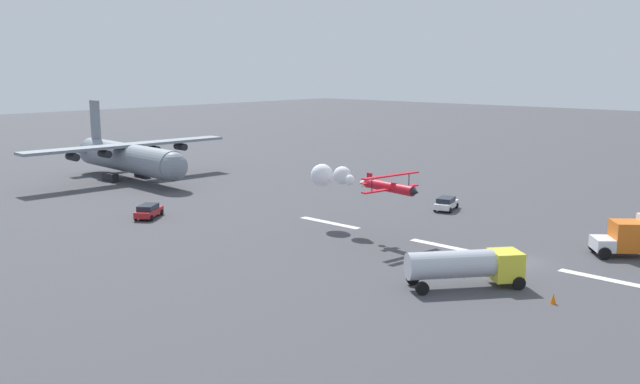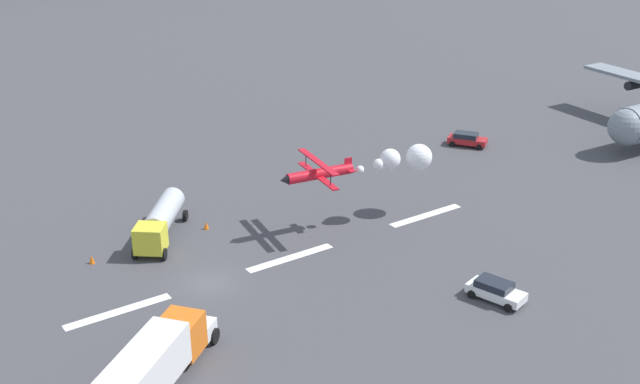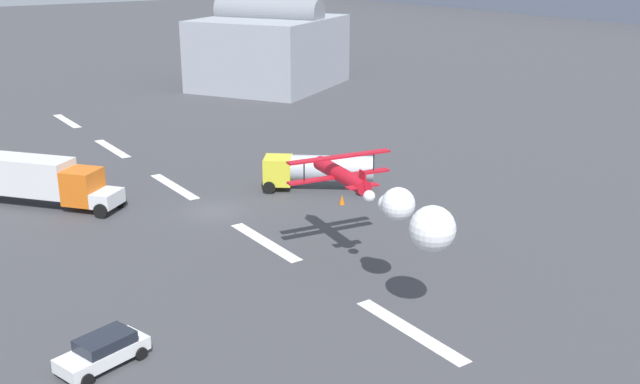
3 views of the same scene
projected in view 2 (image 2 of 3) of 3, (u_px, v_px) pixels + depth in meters
The scene contains 11 objects.
ground_plane at pixel (210, 283), 60.68m from camera, with size 440.00×440.00×0.00m, color #424247.
runway_stripe_2 at pixel (118, 312), 56.86m from camera, with size 8.00×0.90×0.01m, color white.
runway_stripe_3 at pixel (290, 258), 64.50m from camera, with size 8.00×0.90×0.01m, color white.
runway_stripe_4 at pixel (426, 215), 72.14m from camera, with size 8.00×0.90×0.01m, color white.
stunt_biplane_red at pixel (387, 162), 69.54m from camera, with size 14.76×6.96×2.49m.
semi_truck_orange at pixel (139, 381), 45.87m from camera, with size 13.85×11.96×3.70m.
fuel_tanker_truck at pixel (160, 220), 67.08m from camera, with size 7.45×8.43×2.90m.
followme_car_yellow at pixel (495, 290), 58.09m from camera, with size 2.94×4.61×1.52m.
airport_staff_sedan at pixel (467, 139), 89.31m from camera, with size 3.92×4.58×1.52m.
traffic_cone_near at pixel (92, 259), 63.49m from camera, with size 0.44×0.44×0.75m, color orange.
traffic_cone_far at pixel (206, 225), 69.38m from camera, with size 0.44×0.44×0.75m, color orange.
Camera 2 is at (-22.83, -48.64, 30.29)m, focal length 44.10 mm.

